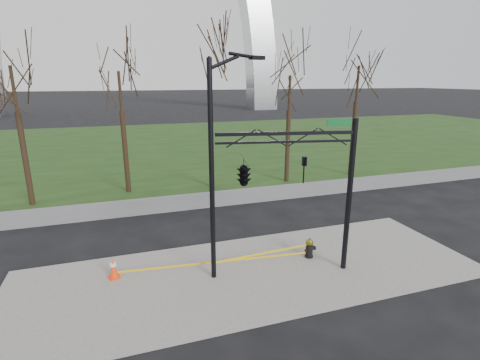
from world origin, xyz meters
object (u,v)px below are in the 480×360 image
object	(u,v)px
traffic_cone	(113,268)
traffic_signal_mast	(265,172)
street_light	(217,157)
fire_hydrant	(310,248)

from	to	relation	value
traffic_cone	traffic_signal_mast	xyz separation A→B (m)	(5.47, -1.43, 3.66)
street_light	traffic_signal_mast	bearing A→B (deg)	-32.76
street_light	traffic_signal_mast	xyz separation A→B (m)	(1.66, -0.40, -0.55)
traffic_cone	street_light	distance (m)	5.77
traffic_cone	traffic_signal_mast	distance (m)	6.73
fire_hydrant	traffic_cone	world-z (taller)	fire_hydrant
traffic_cone	traffic_signal_mast	size ratio (longest dim) A/B	0.13
fire_hydrant	street_light	xyz separation A→B (m)	(-3.99, -0.20, 4.19)
fire_hydrant	street_light	world-z (taller)	street_light
traffic_signal_mast	traffic_cone	bearing A→B (deg)	176.41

